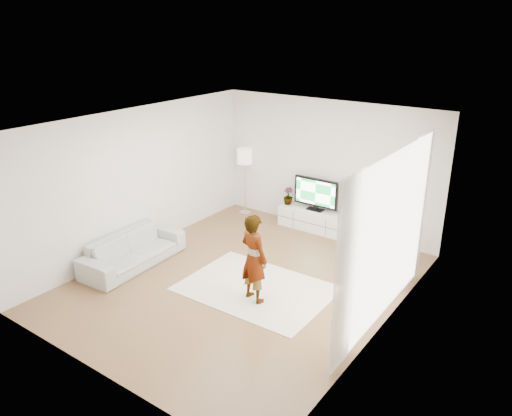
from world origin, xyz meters
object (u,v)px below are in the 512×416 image
Objects in this scene: player at (254,258)px; sofa at (133,250)px; television at (316,193)px; media_console at (314,220)px; rug at (256,288)px; floor_lamp at (245,159)px.

sofa is (-2.56, -0.29, -0.45)m from player.
television reaches higher than sofa.
media_console is 3.23m from player.
rug is 2.47m from sofa.
media_console is 0.61m from television.
media_console is 1.55× the size of television.
media_console is 0.77× the size of sofa.
media_console is 2.12m from floor_lamp.
media_console is at bearing -90.00° from television.
player reaches higher than rug.
television is 3.98m from sofa.
sofa reaches higher than media_console.
television is at bearing 99.18° from rug.
floor_lamp reaches higher than media_console.
sofa is (-2.38, -0.59, 0.29)m from rug.
floor_lamp is (-2.28, 2.76, 1.31)m from rug.
floor_lamp is at bearing 129.61° from rug.
sofa is (-1.92, -3.42, 0.08)m from media_console.
player is at bearing -60.36° from rug.
rug is at bearing -79.25° from sofa.
player is at bearing -78.56° from media_console.
player is 3.96m from floor_lamp.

